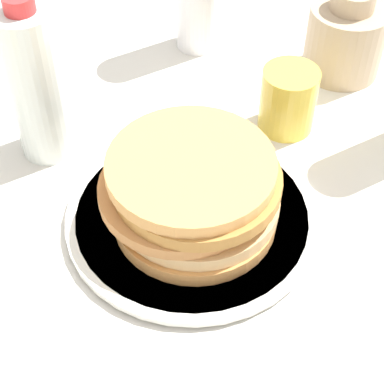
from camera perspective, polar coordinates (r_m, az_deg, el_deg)
name	(u,v)px	position (r m, az deg, el deg)	size (l,w,h in m)	color
ground_plane	(177,213)	(0.73, -1.36, -1.90)	(4.00, 4.00, 0.00)	silver
plate	(192,216)	(0.72, 0.00, -2.17)	(0.28, 0.28, 0.01)	silver
pancake_stack	(192,192)	(0.68, 0.01, 0.00)	(0.19, 0.19, 0.08)	#CA8645
juice_glass	(288,100)	(0.82, 8.54, 8.11)	(0.07, 0.07, 0.08)	yellow
cream_jug	(346,37)	(0.92, 13.49, 13.25)	(0.11, 0.11, 0.12)	tan
water_bottle_far	(37,84)	(0.76, -13.66, 9.30)	(0.07, 0.07, 0.21)	silver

